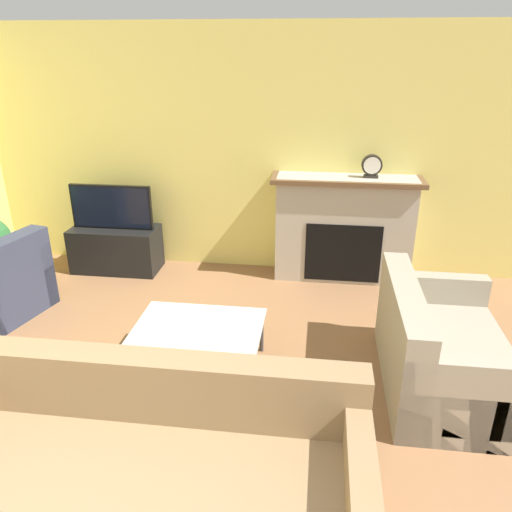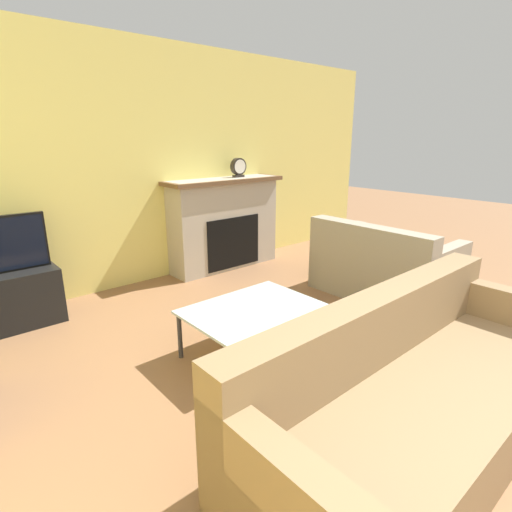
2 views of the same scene
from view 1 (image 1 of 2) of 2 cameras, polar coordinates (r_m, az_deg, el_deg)
name	(u,v)px [view 1 (image 1 of 2)]	position (r m, az deg, el deg)	size (l,w,h in m)	color
wall_back	(226,152)	(5.71, -3.45, 11.74)	(8.48, 0.06, 2.70)	#EADB72
fireplace	(344,227)	(5.59, 9.99, 3.33)	(1.60, 0.44, 1.17)	#B2A899
tv_stand	(116,249)	(6.06, -15.67, 0.80)	(0.99, 0.47, 0.52)	black
tv	(111,207)	(5.89, -16.20, 5.40)	(0.93, 0.06, 0.51)	black
couch_sectional	(152,466)	(3.06, -11.76, -22.46)	(2.36, 0.86, 0.82)	#8C704C
couch_loveseat	(439,353)	(4.10, 20.18, -10.39)	(0.88, 1.40, 0.82)	#9E937F
coffee_table	(199,330)	(4.03, -6.56, -8.36)	(1.01, 0.71, 0.40)	#333338
mantel_clock	(372,166)	(5.43, 13.09, 10.00)	(0.21, 0.07, 0.24)	#28231E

